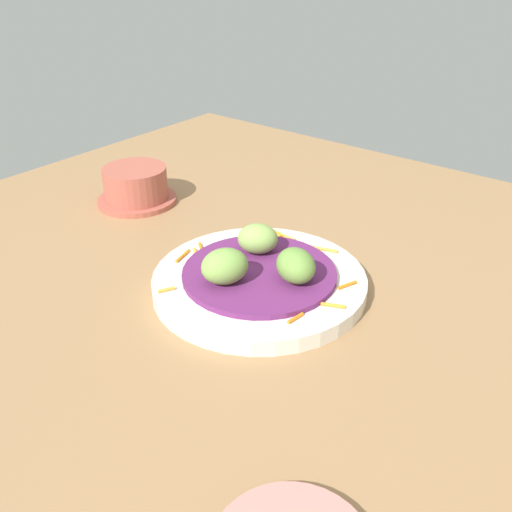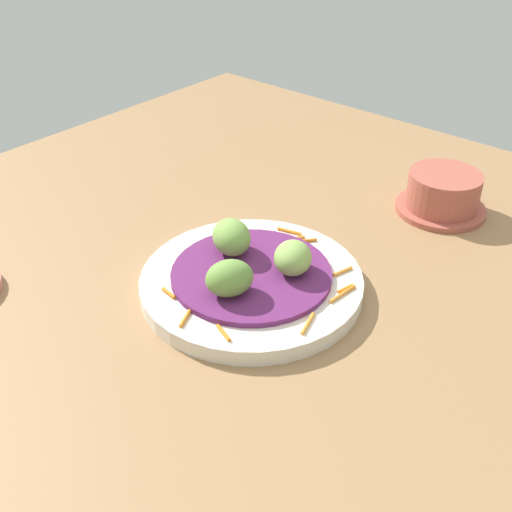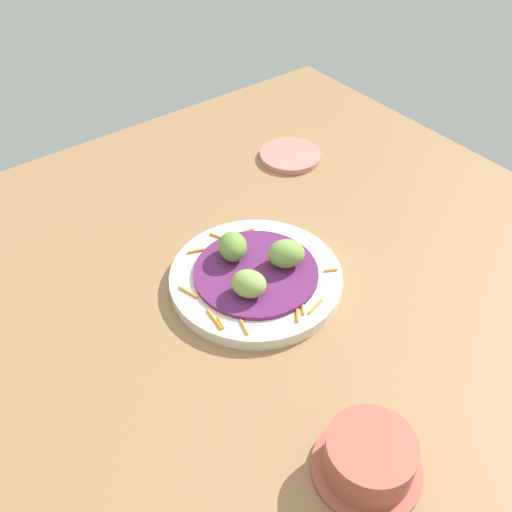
{
  "view_description": "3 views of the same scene",
  "coord_description": "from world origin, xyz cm",
  "px_view_note": "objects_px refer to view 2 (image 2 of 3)",
  "views": [
    {
      "loc": [
        45.38,
        38.63,
        40.13
      ],
      "look_at": [
        -1.57,
        1.52,
        6.33
      ],
      "focal_mm": 40.69,
      "sensor_mm": 36.0,
      "label": 1
    },
    {
      "loc": [
        -39.98,
        46.73,
        46.36
      ],
      "look_at": [
        -1.31,
        1.24,
        6.22
      ],
      "focal_mm": 44.33,
      "sensor_mm": 36.0,
      "label": 2
    },
    {
      "loc": [
        -38.6,
        -46.78,
        63.58
      ],
      "look_at": [
        -0.05,
        3.91,
        5.54
      ],
      "focal_mm": 40.58,
      "sensor_mm": 36.0,
      "label": 3
    }
  ],
  "objects_px": {
    "guac_scoop_right": "(232,237)",
    "terracotta_bowl": "(443,194)",
    "guac_scoop_center": "(293,258)",
    "guac_scoop_left": "(229,278)",
    "main_plate": "(251,283)"
  },
  "relations": [
    {
      "from": "guac_scoop_right",
      "to": "terracotta_bowl",
      "type": "xyz_separation_m",
      "value": [
        -0.13,
        -0.3,
        -0.02
      ]
    },
    {
      "from": "guac_scoop_center",
      "to": "terracotta_bowl",
      "type": "relative_size",
      "value": 0.41
    },
    {
      "from": "guac_scoop_left",
      "to": "guac_scoop_center",
      "type": "relative_size",
      "value": 1.05
    },
    {
      "from": "main_plate",
      "to": "guac_scoop_center",
      "type": "xyz_separation_m",
      "value": [
        -0.04,
        -0.03,
        0.04
      ]
    },
    {
      "from": "main_plate",
      "to": "guac_scoop_center",
      "type": "height_order",
      "value": "guac_scoop_center"
    },
    {
      "from": "guac_scoop_left",
      "to": "terracotta_bowl",
      "type": "distance_m",
      "value": 0.37
    },
    {
      "from": "guac_scoop_right",
      "to": "guac_scoop_left",
      "type": "bearing_deg",
      "value": 130.61
    },
    {
      "from": "main_plate",
      "to": "guac_scoop_center",
      "type": "relative_size",
      "value": 5.09
    },
    {
      "from": "guac_scoop_right",
      "to": "terracotta_bowl",
      "type": "height_order",
      "value": "guac_scoop_right"
    },
    {
      "from": "guac_scoop_center",
      "to": "guac_scoop_left",
      "type": "bearing_deg",
      "value": 70.61
    },
    {
      "from": "main_plate",
      "to": "guac_scoop_right",
      "type": "relative_size",
      "value": 4.68
    },
    {
      "from": "main_plate",
      "to": "guac_scoop_left",
      "type": "distance_m",
      "value": 0.06
    },
    {
      "from": "guac_scoop_left",
      "to": "guac_scoop_right",
      "type": "relative_size",
      "value": 0.96
    },
    {
      "from": "guac_scoop_right",
      "to": "terracotta_bowl",
      "type": "distance_m",
      "value": 0.32
    },
    {
      "from": "guac_scoop_left",
      "to": "guac_scoop_right",
      "type": "distance_m",
      "value": 0.08
    }
  ]
}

